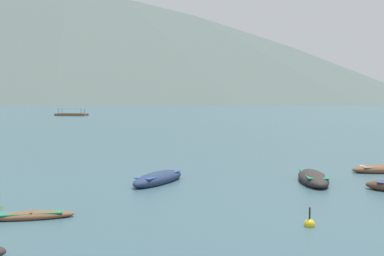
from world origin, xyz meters
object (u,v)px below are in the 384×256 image
Objects in this scene: mooring_buoy at (310,224)px; rowboat_2 at (158,179)px; rowboat_9 at (32,216)px; rowboat_8 at (313,178)px; ferry_0 at (71,114)px.

rowboat_2 is at bearing 122.80° from mooring_buoy.
rowboat_8 is at bearing 28.58° from rowboat_9.
rowboat_9 is at bearing -151.42° from rowboat_8.
rowboat_8 is at bearing 71.88° from mooring_buoy.
rowboat_8 is (8.37, -0.22, 0.01)m from rowboat_2.
rowboat_9 is 10.18m from mooring_buoy.
rowboat_9 is 4.02× the size of mooring_buoy.
rowboat_8 reaches higher than rowboat_9.
rowboat_9 is (-12.84, -7.00, -0.13)m from rowboat_8.
mooring_buoy is at bearing -108.12° from rowboat_8.
ferry_0 is at bearing 104.90° from rowboat_2.
ferry_0 reaches higher than rowboat_8.
ferry_0 is 130.72m from mooring_buoy.
ferry_0 is (-26.60, 124.00, 0.33)m from rowboat_9.
ferry_0 reaches higher than rowboat_2.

